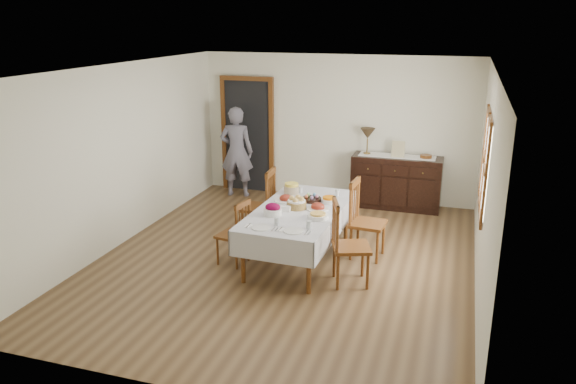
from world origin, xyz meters
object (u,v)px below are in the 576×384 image
(chair_right_near, at_px, (347,242))
(dining_table, at_px, (299,215))
(person, at_px, (237,149))
(table_lamp, at_px, (368,134))
(chair_left_far, at_px, (261,204))
(sideboard, at_px, (396,182))
(chair_right_far, at_px, (364,219))
(chair_left_near, at_px, (236,232))

(chair_right_near, bearing_deg, dining_table, 36.07)
(person, xyz_separation_m, table_lamp, (2.38, 0.19, 0.38))
(chair_left_far, bearing_deg, sideboard, 137.51)
(chair_left_far, relative_size, chair_right_far, 0.98)
(chair_right_far, bearing_deg, chair_left_near, 119.92)
(chair_left_near, height_order, sideboard, sideboard)
(chair_right_near, distance_m, person, 4.06)
(chair_left_near, height_order, chair_left_far, chair_left_far)
(dining_table, height_order, chair_right_near, chair_right_near)
(dining_table, xyz_separation_m, person, (-1.94, 2.48, 0.24))
(sideboard, bearing_deg, chair_left_far, -129.96)
(dining_table, xyz_separation_m, chair_right_far, (0.82, 0.37, -0.10))
(dining_table, bearing_deg, chair_right_far, 26.76)
(chair_left_far, xyz_separation_m, chair_right_near, (1.53, -1.10, 0.00))
(dining_table, distance_m, chair_left_far, 0.96)
(chair_left_near, distance_m, chair_right_far, 1.77)
(sideboard, bearing_deg, table_lamp, 178.05)
(dining_table, relative_size, sideboard, 1.44)
(sideboard, bearing_deg, person, -176.63)
(chair_right_far, height_order, sideboard, chair_right_far)
(chair_left_near, xyz_separation_m, table_lamp, (1.22, 3.06, 0.82))
(dining_table, height_order, person, person)
(table_lamp, bearing_deg, chair_left_far, -119.85)
(dining_table, bearing_deg, chair_left_far, 145.07)
(chair_left_far, bearing_deg, chair_right_far, 80.21)
(chair_right_far, relative_size, person, 0.62)
(table_lamp, bearing_deg, chair_right_far, -80.65)
(chair_right_near, xyz_separation_m, sideboard, (0.21, 3.18, -0.09))
(chair_left_near, xyz_separation_m, chair_right_near, (1.54, -0.13, 0.10))
(chair_left_far, relative_size, sideboard, 0.71)
(dining_table, height_order, sideboard, sideboard)
(chair_left_far, relative_size, chair_right_near, 0.99)
(sideboard, bearing_deg, chair_left_near, -120.05)
(dining_table, bearing_deg, chair_left_near, -151.30)
(dining_table, bearing_deg, sideboard, 71.97)
(chair_right_far, relative_size, table_lamp, 2.39)
(chair_left_near, distance_m, person, 3.13)
(table_lamp, bearing_deg, dining_table, -99.44)
(chair_left_near, relative_size, chair_right_near, 0.83)
(chair_left_near, bearing_deg, table_lamp, 168.55)
(chair_right_near, relative_size, table_lamp, 2.36)
(chair_left_near, bearing_deg, chair_right_near, 95.32)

